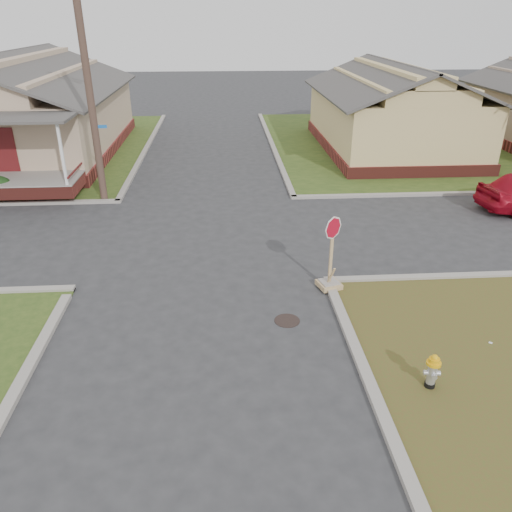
{
  "coord_description": "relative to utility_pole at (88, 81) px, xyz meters",
  "views": [
    {
      "loc": [
        0.72,
        -10.93,
        6.92
      ],
      "look_at": [
        1.52,
        1.0,
        1.1
      ],
      "focal_mm": 35.0,
      "sensor_mm": 36.0,
      "label": 1
    }
  ],
  "objects": [
    {
      "name": "stop_sign",
      "position": [
        7.76,
        -7.85,
        -4.15
      ],
      "size": [
        0.6,
        0.59,
        2.12
      ],
      "rotation": [
        0.0,
        0.0,
        0.28
      ],
      "color": "#A48559",
      "rests_on": "ground"
    },
    {
      "name": "corner_house",
      "position": [
        -5.8,
        7.78,
        -2.38
      ],
      "size": [
        10.1,
        15.5,
        5.3
      ],
      "color": "maroon",
      "rests_on": "ground"
    },
    {
      "name": "side_house_yellow",
      "position": [
        14.2,
        7.6,
        -2.47
      ],
      "size": [
        7.6,
        11.6,
        4.7
      ],
      "color": "maroon",
      "rests_on": "ground"
    },
    {
      "name": "fire_hydrant",
      "position": [
        9.0,
        -12.07,
        -4.18
      ],
      "size": [
        0.29,
        0.29,
        0.79
      ],
      "rotation": [
        0.0,
        0.0,
        -0.16
      ],
      "color": "black",
      "rests_on": "ground"
    },
    {
      "name": "utility_pole",
      "position": [
        0.0,
        0.0,
        0.0
      ],
      "size": [
        1.8,
        0.28,
        9.0
      ],
      "color": "#432E26",
      "rests_on": "ground"
    },
    {
      "name": "curbs",
      "position": [
        4.2,
        -3.9,
        -4.66
      ],
      "size": [
        80.0,
        40.0,
        0.12
      ],
      "primitive_type": null,
      "color": "gray",
      "rests_on": "ground"
    },
    {
      "name": "ground",
      "position": [
        4.2,
        -8.9,
        -4.66
      ],
      "size": [
        120.0,
        120.0,
        0.0
      ],
      "primitive_type": "plane",
      "color": "#2C2C2F",
      "rests_on": "ground"
    },
    {
      "name": "manhole",
      "position": [
        6.4,
        -9.4,
        -4.66
      ],
      "size": [
        0.64,
        0.64,
        0.01
      ],
      "primitive_type": "cylinder",
      "color": "black",
      "rests_on": "ground"
    }
  ]
}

